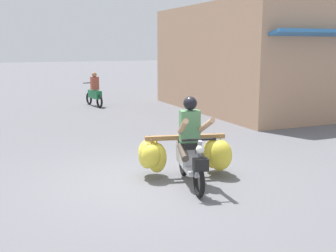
% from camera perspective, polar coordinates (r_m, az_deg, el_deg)
% --- Properties ---
extents(ground_plane, '(120.00, 120.00, 0.00)m').
position_cam_1_polar(ground_plane, '(7.72, -1.99, -7.69)').
color(ground_plane, slate).
extents(motorbike_main_loaded, '(1.83, 1.95, 1.58)m').
position_cam_1_polar(motorbike_main_loaded, '(7.87, 2.91, -3.61)').
color(motorbike_main_loaded, black).
rests_on(motorbike_main_loaded, ground).
extents(motorbike_distant_ahead_left, '(0.53, 1.61, 1.40)m').
position_cam_1_polar(motorbike_distant_ahead_left, '(17.50, -9.85, 4.45)').
color(motorbike_distant_ahead_left, black).
rests_on(motorbike_distant_ahead_left, ground).
extents(shopfront_building, '(4.38, 8.22, 3.90)m').
position_cam_1_polar(shopfront_building, '(16.71, 10.73, 8.90)').
color(shopfront_building, tan).
rests_on(shopfront_building, ground).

